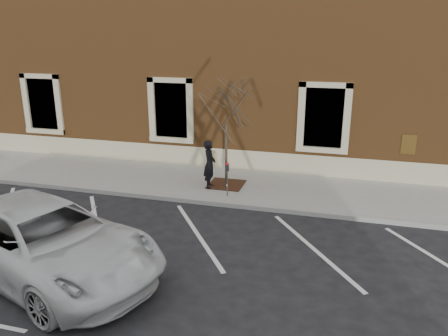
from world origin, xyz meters
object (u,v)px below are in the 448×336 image
(parking_meter, at_px, (227,173))
(sapling, at_px, (226,108))
(man, at_px, (209,164))
(white_truck, at_px, (45,241))

(parking_meter, bearing_deg, sapling, 112.93)
(man, height_order, sapling, sapling)
(man, relative_size, parking_meter, 1.46)
(parking_meter, bearing_deg, man, 147.12)
(parking_meter, height_order, white_truck, white_truck)
(man, height_order, white_truck, man)
(man, bearing_deg, white_truck, 152.63)
(sapling, height_order, white_truck, sapling)
(man, bearing_deg, sapling, -58.80)
(man, height_order, parking_meter, man)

